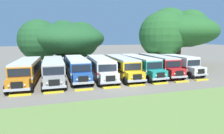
% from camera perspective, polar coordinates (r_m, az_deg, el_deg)
% --- Properties ---
extents(ground_plane, '(220.00, 220.00, 0.00)m').
position_cam_1_polar(ground_plane, '(22.51, 3.27, -5.64)').
color(ground_plane, slate).
extents(foreground_grass_strip, '(80.00, 9.51, 0.01)m').
position_cam_1_polar(foreground_grass_strip, '(15.09, 15.46, -13.45)').
color(foreground_grass_strip, olive).
rests_on(foreground_grass_strip, ground_plane).
extents(parked_bus_slot_0, '(3.16, 10.90, 2.82)m').
position_cam_1_polar(parked_bus_slot_0, '(26.04, -24.17, -0.86)').
color(parked_bus_slot_0, orange).
rests_on(parked_bus_slot_0, ground_plane).
extents(parked_bus_slot_1, '(2.72, 10.85, 2.82)m').
position_cam_1_polar(parked_bus_slot_1, '(25.81, -17.13, -0.55)').
color(parked_bus_slot_1, '#9E9993').
rests_on(parked_bus_slot_1, ground_plane).
extents(parked_bus_slot_2, '(2.71, 10.84, 2.82)m').
position_cam_1_polar(parked_bus_slot_2, '(26.82, -10.51, 0.05)').
color(parked_bus_slot_2, '#23519E').
rests_on(parked_bus_slot_2, ground_plane).
extents(parked_bus_slot_3, '(3.13, 10.90, 2.82)m').
position_cam_1_polar(parked_bus_slot_3, '(26.73, -3.48, 0.16)').
color(parked_bus_slot_3, silver).
rests_on(parked_bus_slot_3, ground_plane).
extents(parked_bus_slot_4, '(2.94, 10.87, 2.82)m').
position_cam_1_polar(parked_bus_slot_4, '(27.53, 2.87, 0.42)').
color(parked_bus_slot_4, yellow).
rests_on(parked_bus_slot_4, ground_plane).
extents(parked_bus_slot_5, '(2.97, 10.88, 2.82)m').
position_cam_1_polar(parked_bus_slot_5, '(28.77, 8.11, 0.72)').
color(parked_bus_slot_5, teal).
rests_on(parked_bus_slot_5, ground_plane).
extents(parked_bus_slot_6, '(3.14, 10.90, 2.82)m').
position_cam_1_polar(parked_bus_slot_6, '(30.57, 13.60, 1.04)').
color(parked_bus_slot_6, red).
rests_on(parked_bus_slot_6, ground_plane).
extents(parked_bus_slot_7, '(3.14, 10.90, 2.82)m').
position_cam_1_polar(parked_bus_slot_7, '(32.52, 18.05, 1.31)').
color(parked_bus_slot_7, silver).
rests_on(parked_bus_slot_7, ground_plane).
extents(curb_wheelstop_0, '(2.00, 0.36, 0.15)m').
position_cam_1_polar(curb_wheelstop_0, '(20.78, -25.80, -7.58)').
color(curb_wheelstop_0, yellow).
rests_on(curb_wheelstop_0, ground_plane).
extents(curb_wheelstop_1, '(2.00, 0.36, 0.15)m').
position_cam_1_polar(curb_wheelstop_1, '(20.54, -17.10, -7.25)').
color(curb_wheelstop_1, yellow).
rests_on(curb_wheelstop_1, ground_plane).
extents(curb_wheelstop_2, '(2.00, 0.36, 0.15)m').
position_cam_1_polar(curb_wheelstop_2, '(20.78, -8.40, -6.76)').
color(curb_wheelstop_2, yellow).
rests_on(curb_wheelstop_2, ground_plane).
extents(curb_wheelstop_3, '(2.00, 0.36, 0.15)m').
position_cam_1_polar(curb_wheelstop_3, '(21.47, -0.10, -6.14)').
color(curb_wheelstop_3, yellow).
rests_on(curb_wheelstop_3, ground_plane).
extents(curb_wheelstop_4, '(2.00, 0.36, 0.15)m').
position_cam_1_polar(curb_wheelstop_4, '(22.57, 7.52, -5.46)').
color(curb_wheelstop_4, yellow).
rests_on(curb_wheelstop_4, ground_plane).
extents(curb_wheelstop_5, '(2.00, 0.36, 0.15)m').
position_cam_1_polar(curb_wheelstop_5, '(24.03, 14.30, -4.78)').
color(curb_wheelstop_5, yellow).
rests_on(curb_wheelstop_5, ground_plane).
extents(curb_wheelstop_6, '(2.00, 0.36, 0.15)m').
position_cam_1_polar(curb_wheelstop_6, '(25.79, 20.22, -4.12)').
color(curb_wheelstop_6, yellow).
rests_on(curb_wheelstop_6, ground_plane).
extents(curb_wheelstop_7, '(2.00, 0.36, 0.15)m').
position_cam_1_polar(curb_wheelstop_7, '(27.79, 25.33, -3.52)').
color(curb_wheelstop_7, yellow).
rests_on(curb_wheelstop_7, ground_plane).
extents(broad_shade_tree, '(15.89, 15.46, 9.24)m').
position_cam_1_polar(broad_shade_tree, '(39.07, -14.19, 8.15)').
color(broad_shade_tree, brown).
rests_on(broad_shade_tree, ground_plane).
extents(secondary_tree, '(16.78, 15.12, 11.88)m').
position_cam_1_polar(secondary_tree, '(41.01, 18.39, 10.22)').
color(secondary_tree, brown).
rests_on(secondary_tree, ground_plane).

